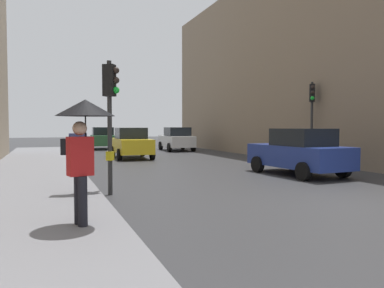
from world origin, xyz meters
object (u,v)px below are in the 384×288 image
object	(u,v)px
traffic_light_near_right	(110,103)
car_blue_van	(299,152)
car_white_compact	(177,139)
traffic_light_mid_street	(312,108)
car_green_estate	(103,138)
pedestrian_with_umbrella	(84,127)
pedestrian_with_grey_backpack	(76,154)
car_yellow_taxi	(131,143)

from	to	relation	value
traffic_light_near_right	car_blue_van	bearing A→B (deg)	13.30
car_blue_van	car_white_compact	world-z (taller)	same
traffic_light_mid_street	car_green_estate	world-z (taller)	traffic_light_mid_street
car_white_compact	pedestrian_with_umbrella	size ratio (longest dim) A/B	2.00
pedestrian_with_umbrella	car_blue_van	bearing A→B (deg)	32.80
traffic_light_mid_street	pedestrian_with_grey_backpack	size ratio (longest dim) A/B	2.23
traffic_light_near_right	car_white_compact	bearing A→B (deg)	66.14
traffic_light_near_right	car_blue_van	size ratio (longest dim) A/B	0.83
pedestrian_with_grey_backpack	traffic_light_near_right	bearing A→B (deg)	26.80
car_blue_van	car_green_estate	bearing A→B (deg)	103.10
pedestrian_with_umbrella	car_white_compact	bearing A→B (deg)	67.51
traffic_light_mid_street	traffic_light_near_right	distance (m)	11.37
car_white_compact	pedestrian_with_umbrella	xyz separation A→B (m)	(-8.64, -20.86, 0.96)
car_white_compact	car_green_estate	bearing A→B (deg)	139.26
traffic_light_near_right	car_white_compact	xyz separation A→B (m)	(7.62, 17.22, -1.59)
car_blue_van	pedestrian_with_umbrella	xyz separation A→B (m)	(-8.33, -5.37, 0.96)
car_white_compact	pedestrian_with_umbrella	world-z (taller)	pedestrian_with_umbrella
car_blue_van	car_green_estate	xyz separation A→B (m)	(-4.59, 19.71, 0.00)
car_yellow_taxi	car_green_estate	world-z (taller)	same
traffic_light_mid_street	pedestrian_with_grey_backpack	bearing A→B (deg)	-154.71
car_yellow_taxi	car_blue_van	distance (m)	10.86
car_blue_van	car_green_estate	size ratio (longest dim) A/B	1.01
traffic_light_mid_street	car_white_compact	size ratio (longest dim) A/B	0.92
car_white_compact	pedestrian_with_grey_backpack	distance (m)	19.64
car_yellow_taxi	car_white_compact	world-z (taller)	same
traffic_light_mid_street	car_green_estate	bearing A→B (deg)	114.50
car_green_estate	car_white_compact	distance (m)	6.46
car_blue_van	pedestrian_with_grey_backpack	distance (m)	8.52
pedestrian_with_grey_backpack	traffic_light_mid_street	bearing A→B (deg)	25.29
traffic_light_near_right	pedestrian_with_grey_backpack	bearing A→B (deg)	-153.20
car_blue_van	pedestrian_with_grey_backpack	world-z (taller)	pedestrian_with_grey_backpack
car_green_estate	traffic_light_mid_street	bearing A→B (deg)	-65.50
car_blue_van	pedestrian_with_umbrella	distance (m)	9.95
traffic_light_near_right	car_yellow_taxi	size ratio (longest dim) A/B	0.84
car_yellow_taxi	pedestrian_with_umbrella	distance (m)	15.89
pedestrian_with_umbrella	car_yellow_taxi	bearing A→B (deg)	75.27
car_green_estate	car_yellow_taxi	bearing A→B (deg)	-88.26
traffic_light_mid_street	pedestrian_with_umbrella	size ratio (longest dim) A/B	1.85
pedestrian_with_umbrella	pedestrian_with_grey_backpack	world-z (taller)	pedestrian_with_umbrella
car_white_compact	pedestrian_with_umbrella	bearing A→B (deg)	-112.49
traffic_light_mid_street	car_blue_van	bearing A→B (deg)	-133.86
car_yellow_taxi	car_white_compact	size ratio (longest dim) A/B	0.99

